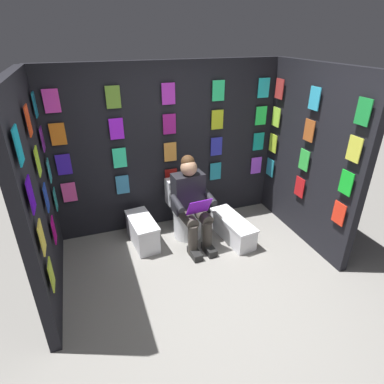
# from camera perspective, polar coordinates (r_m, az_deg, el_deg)

# --- Properties ---
(ground_plane) EXTENTS (30.00, 30.00, 0.00)m
(ground_plane) POSITION_cam_1_polar(r_m,az_deg,el_deg) (3.53, 5.03, -19.52)
(ground_plane) COLOR gray
(display_wall_back) EXTENTS (3.18, 0.14, 2.24)m
(display_wall_back) POSITION_cam_1_polar(r_m,az_deg,el_deg) (4.40, -4.21, 7.84)
(display_wall_back) COLOR black
(display_wall_back) RESTS_ON ground
(display_wall_left) EXTENTS (0.14, 1.78, 2.24)m
(display_wall_left) POSITION_cam_1_polar(r_m,az_deg,el_deg) (4.32, 20.31, 5.85)
(display_wall_left) COLOR black
(display_wall_left) RESTS_ON ground
(display_wall_right) EXTENTS (0.14, 1.78, 2.24)m
(display_wall_right) POSITION_cam_1_polar(r_m,az_deg,el_deg) (3.43, -26.02, -0.68)
(display_wall_right) COLOR black
(display_wall_right) RESTS_ON ground
(toilet) EXTENTS (0.42, 0.57, 0.77)m
(toilet) POSITION_cam_1_polar(r_m,az_deg,el_deg) (4.39, -1.23, -3.64)
(toilet) COLOR white
(toilet) RESTS_ON ground
(person_reading) EXTENTS (0.55, 0.71, 1.19)m
(person_reading) POSITION_cam_1_polar(r_m,az_deg,el_deg) (4.07, -0.06, -1.81)
(person_reading) COLOR black
(person_reading) RESTS_ON ground
(comic_longbox_near) EXTENTS (0.35, 0.68, 0.37)m
(comic_longbox_near) POSITION_cam_1_polar(r_m,az_deg,el_deg) (4.29, -8.83, -6.94)
(comic_longbox_near) COLOR silver
(comic_longbox_near) RESTS_ON ground
(comic_longbox_far) EXTENTS (0.37, 0.81, 0.31)m
(comic_longbox_far) POSITION_cam_1_polar(r_m,az_deg,el_deg) (4.39, 7.27, -6.47)
(comic_longbox_far) COLOR silver
(comic_longbox_far) RESTS_ON ground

